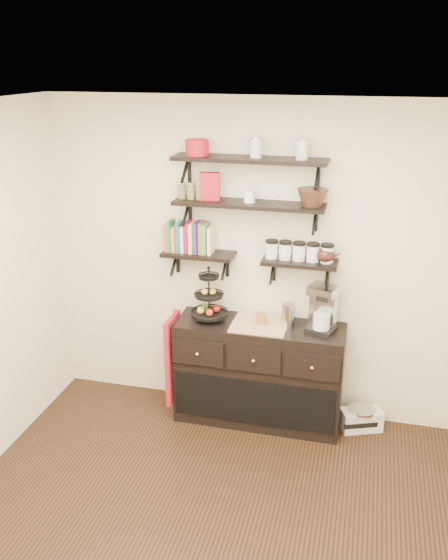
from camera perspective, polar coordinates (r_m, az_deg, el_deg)
floor at (r=4.22m, az=-2.99°, el=-24.07°), size 3.50×3.50×0.00m
ceiling at (r=3.01m, az=-3.98°, el=15.47°), size 3.50×3.50×0.02m
back_wall at (r=4.96m, az=2.62°, el=1.64°), size 3.50×0.02×2.70m
shelf_top at (r=4.62m, az=2.47°, el=11.50°), size 1.20×0.27×0.23m
shelf_mid at (r=4.69m, az=2.40°, el=7.27°), size 1.20×0.27×0.23m
shelf_low_left at (r=4.93m, az=-2.43°, el=2.45°), size 0.60×0.25×0.23m
shelf_low_right at (r=4.77m, az=7.30°, el=1.66°), size 0.60×0.25×0.23m
cookbooks at (r=4.90m, az=-3.21°, el=4.03°), size 0.40×0.15×0.26m
glass_canisters at (r=4.74m, az=7.23°, el=2.66°), size 0.54×0.10×0.13m
sideboard at (r=5.10m, az=3.37°, el=-8.90°), size 1.40×0.50×0.92m
fruit_stand at (r=4.92m, az=-1.42°, el=-2.17°), size 0.31×0.31×0.45m
candle at (r=4.87m, az=3.58°, el=-3.75°), size 0.08×0.08×0.08m
coffee_maker at (r=4.79m, az=9.47°, el=-2.75°), size 0.26×0.26×0.39m
thermal_carafe at (r=4.80m, az=6.19°, el=-3.52°), size 0.11×0.11×0.22m
apron at (r=5.14m, az=-4.91°, el=-7.49°), size 0.04×0.33×0.77m
radio at (r=5.27m, az=13.08°, el=-12.89°), size 0.37×0.29×0.20m
recipe_box at (r=4.73m, az=-1.38°, el=9.00°), size 0.17×0.08×0.22m
walnut_bowl at (r=4.60m, az=8.51°, el=7.85°), size 0.24×0.24×0.13m
ramekins at (r=4.67m, az=2.47°, el=8.05°), size 0.09×0.09×0.10m
teapot at (r=4.72m, az=9.76°, el=2.54°), size 0.23×0.19×0.15m
red_pot at (r=4.71m, az=-2.60°, el=12.63°), size 0.18×0.18×0.12m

